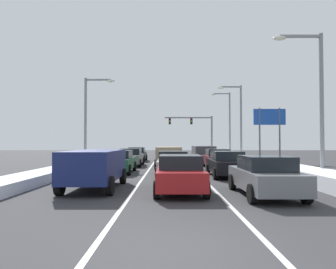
{
  "coord_description": "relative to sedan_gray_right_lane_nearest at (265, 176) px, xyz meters",
  "views": [
    {
      "loc": [
        -0.28,
        -5.61,
        2.01
      ],
      "look_at": [
        -0.3,
        25.22,
        2.84
      ],
      "focal_mm": 32.79,
      "sensor_mm": 36.0,
      "label": 1
    }
  ],
  "objects": [
    {
      "name": "ground_plane",
      "position": [
        -3.38,
        10.98,
        -0.76
      ],
      "size": [
        120.0,
        120.0,
        0.0
      ],
      "primitive_type": "plane",
      "color": "#333335"
    },
    {
      "name": "lane_stripe_between_right_lane_and_center_lane",
      "position": [
        -1.68,
        15.22,
        -0.76
      ],
      "size": [
        0.14,
        46.68,
        0.01
      ],
      "primitive_type": "cube",
      "color": "silver",
      "rests_on": "ground"
    },
    {
      "name": "lane_stripe_between_center_lane_and_left_lane",
      "position": [
        -5.08,
        15.22,
        -0.76
      ],
      "size": [
        0.14,
        46.68,
        0.01
      ],
      "primitive_type": "cube",
      "color": "silver",
      "rests_on": "ground"
    },
    {
      "name": "snow_bank_right_shoulder",
      "position": [
        3.62,
        15.22,
        -0.43
      ],
      "size": [
        2.09,
        46.68,
        0.66
      ],
      "primitive_type": "cube",
      "color": "white",
      "rests_on": "ground"
    },
    {
      "name": "snow_bank_left_shoulder",
      "position": [
        -10.38,
        15.22,
        -0.52
      ],
      "size": [
        1.75,
        46.68,
        0.49
      ],
      "primitive_type": "cube",
      "color": "white",
      "rests_on": "ground"
    },
    {
      "name": "sedan_gray_right_lane_nearest",
      "position": [
        0.0,
        0.0,
        0.0
      ],
      "size": [
        2.0,
        4.5,
        1.51
      ],
      "color": "slate",
      "rests_on": "ground"
    },
    {
      "name": "sedan_black_right_lane_second",
      "position": [
        -0.19,
        6.57,
        0.0
      ],
      "size": [
        2.0,
        4.5,
        1.51
      ],
      "color": "black",
      "rests_on": "ground"
    },
    {
      "name": "sedan_maroon_right_lane_third",
      "position": [
        0.22,
        12.64,
        0.0
      ],
      "size": [
        2.0,
        4.5,
        1.51
      ],
      "color": "maroon",
      "rests_on": "ground"
    },
    {
      "name": "suv_charcoal_right_lane_fourth",
      "position": [
        -0.09,
        19.46,
        0.25
      ],
      "size": [
        2.16,
        4.9,
        1.67
      ],
      "color": "#38383D",
      "rests_on": "ground"
    },
    {
      "name": "sedan_red_center_lane_nearest",
      "position": [
        -3.17,
        0.89,
        0.0
      ],
      "size": [
        2.0,
        4.5,
        1.51
      ],
      "color": "maroon",
      "rests_on": "ground"
    },
    {
      "name": "sedan_silver_center_lane_second",
      "position": [
        -3.36,
        6.84,
        0.0
      ],
      "size": [
        2.0,
        4.5,
        1.51
      ],
      "color": "#B7BABF",
      "rests_on": "ground"
    },
    {
      "name": "suv_tan_center_lane_third",
      "position": [
        -3.59,
        13.22,
        0.25
      ],
      "size": [
        2.16,
        4.9,
        1.67
      ],
      "color": "#937F60",
      "rests_on": "ground"
    },
    {
      "name": "sedan_white_center_lane_fourth",
      "position": [
        -3.46,
        19.44,
        0.0
      ],
      "size": [
        2.0,
        4.5,
        1.51
      ],
      "color": "silver",
      "rests_on": "ground"
    },
    {
      "name": "suv_navy_left_lane_nearest",
      "position": [
        -6.82,
        1.77,
        0.25
      ],
      "size": [
        2.16,
        4.9,
        1.67
      ],
      "color": "navy",
      "rests_on": "ground"
    },
    {
      "name": "sedan_green_left_lane_second",
      "position": [
        -6.95,
        8.9,
        0.0
      ],
      "size": [
        2.0,
        4.5,
        1.51
      ],
      "color": "#1E5633",
      "rests_on": "ground"
    },
    {
      "name": "sedan_gray_left_lane_third",
      "position": [
        -6.84,
        14.91,
        0.0
      ],
      "size": [
        2.0,
        4.5,
        1.51
      ],
      "color": "slate",
      "rests_on": "ground"
    },
    {
      "name": "sedan_black_left_lane_fourth",
      "position": [
        -7.01,
        21.64,
        0.0
      ],
      "size": [
        2.0,
        4.5,
        1.51
      ],
      "color": "black",
      "rests_on": "ground"
    },
    {
      "name": "traffic_light_gantry",
      "position": [
        0.89,
        36.43,
        3.73
      ],
      "size": [
        7.54,
        0.47,
        6.2
      ],
      "color": "slate",
      "rests_on": "ground"
    },
    {
      "name": "street_lamp_right_near",
      "position": [
        4.14,
        4.62,
        3.96
      ],
      "size": [
        2.66,
        0.36,
        7.85
      ],
      "color": "gray",
      "rests_on": "ground"
    },
    {
      "name": "street_lamp_right_mid",
      "position": [
        3.92,
        21.59,
        4.16
      ],
      "size": [
        2.66,
        0.36,
        8.24
      ],
      "color": "gray",
      "rests_on": "ground"
    },
    {
      "name": "street_lamp_right_far",
      "position": [
        4.43,
        30.08,
        4.49
      ],
      "size": [
        2.66,
        0.36,
        8.86
      ],
      "color": "gray",
      "rests_on": "ground"
    },
    {
      "name": "street_lamp_left_mid",
      "position": [
        -10.46,
        14.99,
        3.85
      ],
      "size": [
        2.66,
        0.36,
        7.65
      ],
      "color": "gray",
      "rests_on": "ground"
    },
    {
      "name": "roadside_sign_right",
      "position": [
        6.52,
        19.02,
        3.25
      ],
      "size": [
        3.2,
        0.16,
        5.5
      ],
      "color": "#59595B",
      "rests_on": "ground"
    }
  ]
}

